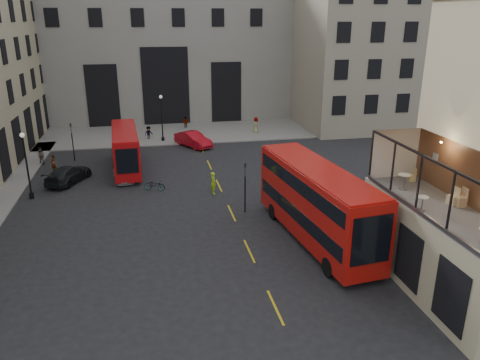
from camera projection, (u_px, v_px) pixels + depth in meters
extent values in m
plane|color=black|center=(314.00, 303.00, 23.55)|extent=(140.00, 140.00, 0.00)
cube|color=black|center=(408.00, 258.00, 23.82)|extent=(0.08, 9.20, 3.00)
cube|color=brown|center=(474.00, 179.00, 23.03)|extent=(0.04, 10.00, 2.90)
cube|color=beige|center=(395.00, 153.00, 27.39)|extent=(3.00, 0.04, 2.90)
cube|color=black|center=(451.00, 153.00, 22.28)|extent=(3.00, 10.00, 0.04)
cube|color=slate|center=(415.00, 209.00, 22.93)|extent=(0.12, 10.00, 0.18)
cube|color=black|center=(423.00, 155.00, 22.02)|extent=(0.12, 10.00, 0.10)
cube|color=beige|center=(435.00, 158.00, 25.94)|extent=(0.04, 0.45, 0.55)
cylinder|color=#FFD899|center=(441.00, 142.00, 24.30)|extent=(0.12, 0.12, 0.05)
cube|color=tan|center=(436.00, 251.00, 24.02)|extent=(3.00, 11.00, 4.50)
cube|color=slate|center=(442.00, 210.00, 23.26)|extent=(3.00, 10.00, 0.10)
cube|color=gray|center=(162.00, 52.00, 64.05)|extent=(34.00, 10.00, 18.00)
cube|color=black|center=(166.00, 87.00, 60.71)|extent=(6.00, 0.12, 10.00)
cube|color=black|center=(103.00, 96.00, 59.56)|extent=(4.00, 0.12, 8.00)
cube|color=black|center=(226.00, 93.00, 62.53)|extent=(4.00, 0.12, 8.00)
cube|color=gray|center=(358.00, 46.00, 60.97)|extent=(16.00, 18.00, 20.00)
cube|color=slate|center=(162.00, 133.00, 57.57)|extent=(40.00, 12.00, 0.12)
cylinder|color=black|center=(245.00, 194.00, 34.01)|extent=(0.10, 0.10, 2.80)
imported|color=black|center=(245.00, 170.00, 33.38)|extent=(0.16, 0.20, 1.00)
cylinder|color=black|center=(73.00, 147.00, 46.20)|extent=(0.10, 0.10, 2.80)
imported|color=black|center=(71.00, 129.00, 45.57)|extent=(0.16, 0.20, 1.00)
cylinder|color=black|center=(27.00, 168.00, 36.22)|extent=(0.14, 0.14, 5.00)
cylinder|color=black|center=(32.00, 195.00, 36.96)|extent=(0.36, 0.36, 0.50)
sphere|color=silver|center=(22.00, 135.00, 35.34)|extent=(0.36, 0.36, 0.36)
cylinder|color=black|center=(162.00, 120.00, 53.06)|extent=(0.14, 0.14, 5.00)
cylinder|color=black|center=(163.00, 139.00, 53.81)|extent=(0.36, 0.36, 0.50)
sphere|color=silver|center=(161.00, 97.00, 52.19)|extent=(0.36, 0.36, 0.36)
cube|color=#A8100B|center=(316.00, 202.00, 29.32)|extent=(4.19, 12.50, 4.35)
cube|color=black|center=(316.00, 211.00, 29.53)|extent=(4.15, 11.84, 0.89)
cube|color=black|center=(317.00, 182.00, 28.88)|extent=(4.15, 11.84, 0.89)
cube|color=#A8100B|center=(318.00, 169.00, 28.59)|extent=(4.05, 12.24, 0.13)
cylinder|color=black|center=(273.00, 211.00, 33.15)|extent=(0.44, 1.14, 1.11)
cylinder|color=black|center=(306.00, 207.00, 33.90)|extent=(0.44, 1.14, 1.11)
cylinder|color=black|center=(329.00, 267.00, 25.78)|extent=(0.44, 1.14, 1.11)
cylinder|color=black|center=(369.00, 260.00, 26.53)|extent=(0.44, 1.14, 1.11)
cube|color=#AF0C0E|center=(126.00, 149.00, 43.26)|extent=(2.77, 9.83, 3.44)
cube|color=black|center=(126.00, 154.00, 43.42)|extent=(2.78, 9.30, 0.71)
cube|color=black|center=(125.00, 137.00, 42.91)|extent=(2.78, 9.30, 0.71)
cube|color=#AF0C0E|center=(124.00, 130.00, 42.68)|extent=(2.67, 9.63, 0.11)
cylinder|color=black|center=(116.00, 157.00, 46.40)|extent=(0.30, 0.90, 0.88)
cylinder|color=black|center=(136.00, 156.00, 46.87)|extent=(0.30, 0.90, 0.88)
cylinder|color=black|center=(117.00, 178.00, 40.46)|extent=(0.30, 0.90, 0.88)
cylinder|color=black|center=(140.00, 176.00, 40.93)|extent=(0.30, 0.90, 0.88)
imported|color=#ABAFB3|center=(123.00, 173.00, 40.92)|extent=(2.09, 4.00, 1.30)
imported|color=#AB0A16|center=(193.00, 139.00, 51.54)|extent=(4.05, 5.15, 1.64)
imported|color=black|center=(68.00, 174.00, 40.43)|extent=(3.97, 5.42, 1.46)
imported|color=gray|center=(155.00, 185.00, 38.66)|extent=(1.86, 1.27, 0.93)
imported|color=#A1DB17|center=(213.00, 183.00, 37.78)|extent=(0.54, 0.73, 1.83)
imported|color=gray|center=(41.00, 156.00, 45.18)|extent=(1.03, 0.92, 1.77)
imported|color=gray|center=(149.00, 133.00, 54.40)|extent=(1.19, 1.01, 1.60)
imported|color=gray|center=(186.00, 123.00, 59.78)|extent=(0.97, 0.56, 1.55)
imported|color=gray|center=(256.00, 125.00, 57.44)|extent=(0.93, 1.12, 1.97)
imported|color=gray|center=(53.00, 164.00, 42.96)|extent=(0.56, 0.70, 1.66)
cylinder|color=beige|center=(423.00, 197.00, 22.88)|extent=(0.56, 0.56, 0.04)
cylinder|color=slate|center=(422.00, 203.00, 22.99)|extent=(0.07, 0.07, 0.65)
cylinder|color=slate|center=(421.00, 210.00, 23.10)|extent=(0.41, 0.41, 0.03)
cylinder|color=silver|center=(405.00, 175.00, 25.60)|extent=(0.69, 0.69, 0.05)
cylinder|color=slate|center=(404.00, 182.00, 25.74)|extent=(0.09, 0.09, 0.80)
cylinder|color=slate|center=(403.00, 189.00, 25.87)|extent=(0.50, 0.50, 0.03)
cube|color=tan|center=(453.00, 200.00, 23.70)|extent=(0.55, 0.55, 0.48)
cube|color=tan|center=(457.00, 191.00, 23.63)|extent=(0.15, 0.45, 0.43)
cube|color=tan|center=(460.00, 201.00, 23.47)|extent=(0.49, 0.49, 0.52)
cube|color=tan|center=(465.00, 192.00, 23.35)|extent=(0.05, 0.48, 0.46)
cube|color=tan|center=(411.00, 178.00, 27.09)|extent=(0.39, 0.39, 0.40)
cube|color=tan|center=(415.00, 171.00, 26.98)|extent=(0.05, 0.38, 0.36)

